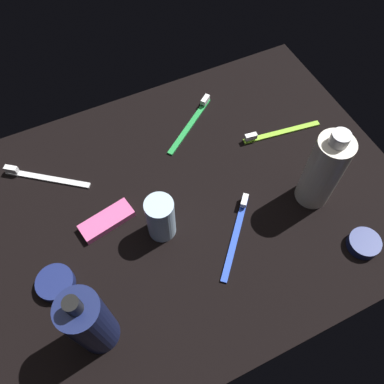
{
  "coord_description": "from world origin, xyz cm",
  "views": [
    {
      "loc": [
        -16.33,
        -34.4,
        66.64
      ],
      "look_at": [
        0.0,
        0.0,
        3.0
      ],
      "focal_mm": 36.13,
      "sensor_mm": 36.0,
      "label": 1
    }
  ],
  "objects_px": {
    "toothbrush_green": "(192,121)",
    "lotion_bottle": "(90,322)",
    "toothbrush_blue": "(237,231)",
    "toothbrush_lime": "(277,132)",
    "deodorant_stick": "(161,218)",
    "toothbrush_white": "(42,177)",
    "snack_bar_pink": "(107,221)",
    "cream_tin_left": "(364,243)",
    "cream_tin_right": "(56,283)",
    "bodywash_bottle": "(323,171)"
  },
  "relations": [
    {
      "from": "toothbrush_green",
      "to": "lotion_bottle",
      "type": "bearing_deg",
      "value": -133.73
    },
    {
      "from": "lotion_bottle",
      "to": "toothbrush_blue",
      "type": "height_order",
      "value": "lotion_bottle"
    },
    {
      "from": "toothbrush_lime",
      "to": "deodorant_stick",
      "type": "bearing_deg",
      "value": -161.64
    },
    {
      "from": "toothbrush_white",
      "to": "snack_bar_pink",
      "type": "xyz_separation_m",
      "value": [
        0.09,
        -0.15,
        0.0
      ]
    },
    {
      "from": "cream_tin_left",
      "to": "cream_tin_right",
      "type": "xyz_separation_m",
      "value": [
        -0.53,
        0.17,
        -0.0
      ]
    },
    {
      "from": "bodywash_bottle",
      "to": "toothbrush_white",
      "type": "distance_m",
      "value": 0.55
    },
    {
      "from": "deodorant_stick",
      "to": "toothbrush_green",
      "type": "bearing_deg",
      "value": 52.63
    },
    {
      "from": "snack_bar_pink",
      "to": "cream_tin_right",
      "type": "distance_m",
      "value": 0.14
    },
    {
      "from": "toothbrush_white",
      "to": "toothbrush_blue",
      "type": "bearing_deg",
      "value": -42.83
    },
    {
      "from": "toothbrush_white",
      "to": "snack_bar_pink",
      "type": "bearing_deg",
      "value": -60.47
    },
    {
      "from": "deodorant_stick",
      "to": "toothbrush_blue",
      "type": "height_order",
      "value": "deodorant_stick"
    },
    {
      "from": "toothbrush_green",
      "to": "toothbrush_lime",
      "type": "distance_m",
      "value": 0.19
    },
    {
      "from": "deodorant_stick",
      "to": "cream_tin_right",
      "type": "height_order",
      "value": "deodorant_stick"
    },
    {
      "from": "lotion_bottle",
      "to": "toothbrush_green",
      "type": "relative_size",
      "value": 1.25
    },
    {
      "from": "lotion_bottle",
      "to": "cream_tin_left",
      "type": "relative_size",
      "value": 3.23
    },
    {
      "from": "cream_tin_left",
      "to": "cream_tin_right",
      "type": "bearing_deg",
      "value": 162.26
    },
    {
      "from": "toothbrush_white",
      "to": "toothbrush_lime",
      "type": "xyz_separation_m",
      "value": [
        0.5,
        -0.11,
        0.0
      ]
    },
    {
      "from": "lotion_bottle",
      "to": "toothbrush_lime",
      "type": "height_order",
      "value": "lotion_bottle"
    },
    {
      "from": "snack_bar_pink",
      "to": "cream_tin_left",
      "type": "distance_m",
      "value": 0.48
    },
    {
      "from": "snack_bar_pink",
      "to": "toothbrush_blue",
      "type": "bearing_deg",
      "value": -41.57
    },
    {
      "from": "toothbrush_white",
      "to": "cream_tin_left",
      "type": "bearing_deg",
      "value": -38.84
    },
    {
      "from": "lotion_bottle",
      "to": "cream_tin_right",
      "type": "bearing_deg",
      "value": 111.21
    },
    {
      "from": "bodywash_bottle",
      "to": "toothbrush_blue",
      "type": "relative_size",
      "value": 1.33
    },
    {
      "from": "toothbrush_green",
      "to": "cream_tin_left",
      "type": "relative_size",
      "value": 2.58
    },
    {
      "from": "lotion_bottle",
      "to": "snack_bar_pink",
      "type": "distance_m",
      "value": 0.22
    },
    {
      "from": "bodywash_bottle",
      "to": "toothbrush_lime",
      "type": "bearing_deg",
      "value": 82.51
    },
    {
      "from": "lotion_bottle",
      "to": "toothbrush_lime",
      "type": "distance_m",
      "value": 0.55
    },
    {
      "from": "toothbrush_blue",
      "to": "snack_bar_pink",
      "type": "bearing_deg",
      "value": 149.64
    },
    {
      "from": "cream_tin_right",
      "to": "toothbrush_green",
      "type": "bearing_deg",
      "value": 32.04
    },
    {
      "from": "toothbrush_green",
      "to": "cream_tin_right",
      "type": "distance_m",
      "value": 0.44
    },
    {
      "from": "lotion_bottle",
      "to": "toothbrush_white",
      "type": "relative_size",
      "value": 1.26
    },
    {
      "from": "bodywash_bottle",
      "to": "toothbrush_green",
      "type": "height_order",
      "value": "bodywash_bottle"
    },
    {
      "from": "toothbrush_lime",
      "to": "toothbrush_green",
      "type": "bearing_deg",
      "value": 144.76
    },
    {
      "from": "snack_bar_pink",
      "to": "bodywash_bottle",
      "type": "bearing_deg",
      "value": -27.93
    },
    {
      "from": "deodorant_stick",
      "to": "toothbrush_blue",
      "type": "bearing_deg",
      "value": -27.63
    },
    {
      "from": "bodywash_bottle",
      "to": "toothbrush_blue",
      "type": "xyz_separation_m",
      "value": [
        -0.17,
        -0.01,
        -0.08
      ]
    },
    {
      "from": "snack_bar_pink",
      "to": "cream_tin_right",
      "type": "xyz_separation_m",
      "value": [
        -0.12,
        -0.08,
        0.0
      ]
    },
    {
      "from": "cream_tin_right",
      "to": "snack_bar_pink",
      "type": "bearing_deg",
      "value": 33.1
    },
    {
      "from": "toothbrush_blue",
      "to": "toothbrush_lime",
      "type": "distance_m",
      "value": 0.26
    },
    {
      "from": "toothbrush_green",
      "to": "snack_bar_pink",
      "type": "bearing_deg",
      "value": -148.46
    },
    {
      "from": "snack_bar_pink",
      "to": "toothbrush_lime",
      "type": "bearing_deg",
      "value": -4.76
    },
    {
      "from": "toothbrush_lime",
      "to": "snack_bar_pink",
      "type": "height_order",
      "value": "toothbrush_lime"
    },
    {
      "from": "cream_tin_left",
      "to": "snack_bar_pink",
      "type": "bearing_deg",
      "value": 148.93
    },
    {
      "from": "lotion_bottle",
      "to": "bodywash_bottle",
      "type": "bearing_deg",
      "value": 8.94
    },
    {
      "from": "deodorant_stick",
      "to": "cream_tin_right",
      "type": "relative_size",
      "value": 1.51
    },
    {
      "from": "toothbrush_green",
      "to": "toothbrush_blue",
      "type": "bearing_deg",
      "value": -98.25
    },
    {
      "from": "toothbrush_white",
      "to": "cream_tin_right",
      "type": "relative_size",
      "value": 2.31
    },
    {
      "from": "toothbrush_blue",
      "to": "toothbrush_white",
      "type": "bearing_deg",
      "value": 137.17
    },
    {
      "from": "toothbrush_lime",
      "to": "cream_tin_left",
      "type": "bearing_deg",
      "value": -89.58
    },
    {
      "from": "toothbrush_blue",
      "to": "toothbrush_lime",
      "type": "xyz_separation_m",
      "value": [
        0.2,
        0.17,
        0.0
      ]
    }
  ]
}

